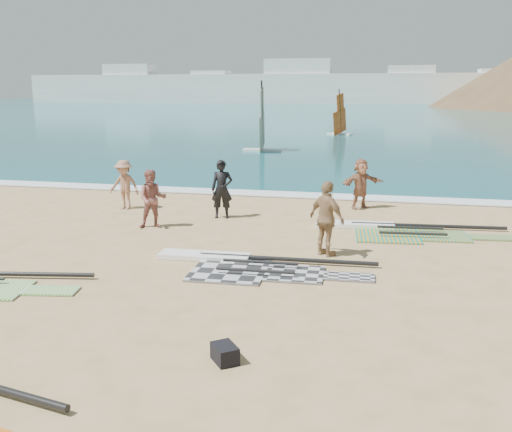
% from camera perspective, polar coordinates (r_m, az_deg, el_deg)
% --- Properties ---
extents(ground, '(300.00, 300.00, 0.00)m').
position_cam_1_polar(ground, '(11.70, -11.30, -8.66)').
color(ground, tan).
rests_on(ground, ground).
extents(sea, '(300.00, 240.00, 0.06)m').
position_cam_1_polar(sea, '(142.04, 11.20, 10.73)').
color(sea, '#0D565B').
rests_on(sea, ground).
extents(surf_line, '(300.00, 1.20, 0.04)m').
position_cam_1_polar(surf_line, '(23.06, 1.17, 2.15)').
color(surf_line, white).
rests_on(surf_line, ground).
extents(far_town, '(160.00, 8.00, 12.00)m').
position_cam_1_polar(far_town, '(161.19, 5.76, 12.70)').
color(far_town, white).
rests_on(far_town, ground).
extents(rig_grey, '(5.47, 2.17, 0.20)m').
position_cam_1_polar(rig_grey, '(13.81, -1.35, -4.86)').
color(rig_grey, '#262628').
rests_on(rig_grey, ground).
extents(rig_orange, '(5.72, 2.34, 0.20)m').
position_cam_1_polar(rig_orange, '(17.57, 13.60, -1.38)').
color(rig_orange, gold).
rests_on(rig_orange, ground).
extents(gear_bag_far, '(0.54, 0.57, 0.28)m').
position_cam_1_polar(gear_bag_far, '(9.21, -3.14, -13.56)').
color(gear_bag_far, black).
rests_on(gear_bag_far, ground).
extents(person_wetsuit, '(0.77, 0.58, 1.93)m').
position_cam_1_polar(person_wetsuit, '(18.76, -3.43, 2.69)').
color(person_wetsuit, black).
rests_on(person_wetsuit, ground).
extents(beachgoer_left, '(1.06, 0.95, 1.80)m').
position_cam_1_polar(beachgoer_left, '(17.67, -10.32, 1.68)').
color(beachgoer_left, '#96574E').
rests_on(beachgoer_left, ground).
extents(beachgoer_mid, '(1.19, 0.76, 1.75)m').
position_cam_1_polar(beachgoer_mid, '(20.67, -13.04, 3.06)').
color(beachgoer_mid, '#9D6D51').
rests_on(beachgoer_mid, ground).
extents(beachgoer_back, '(1.18, 1.08, 1.94)m').
position_cam_1_polar(beachgoer_back, '(14.56, 7.10, -0.27)').
color(beachgoer_back, '#A17D54').
rests_on(beachgoer_back, ground).
extents(beachgoer_right, '(1.65, 1.40, 1.79)m').
position_cam_1_polar(beachgoer_right, '(20.60, 10.44, 3.20)').
color(beachgoer_right, '#A56A4C').
rests_on(beachgoer_right, ground).
extents(windsurfer_left, '(2.67, 3.18, 4.76)m').
position_cam_1_polar(windsurfer_left, '(38.85, 0.61, 8.46)').
color(windsurfer_left, white).
rests_on(windsurfer_left, ground).
extents(windsurfer_centre, '(2.38, 2.65, 4.19)m').
position_cam_1_polar(windsurfer_centre, '(53.38, 8.37, 9.35)').
color(windsurfer_centre, white).
rests_on(windsurfer_centre, ground).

